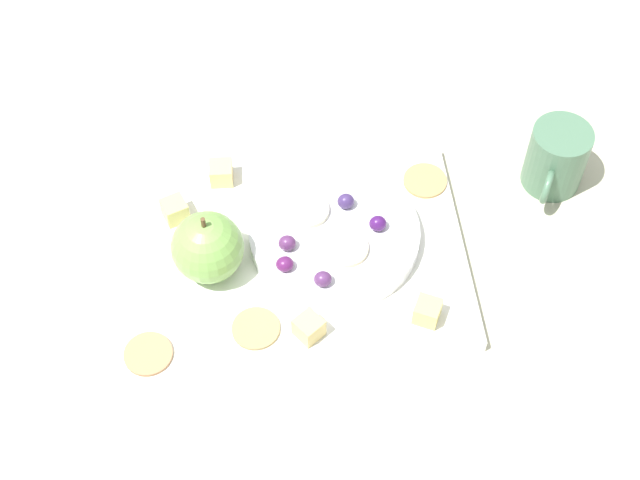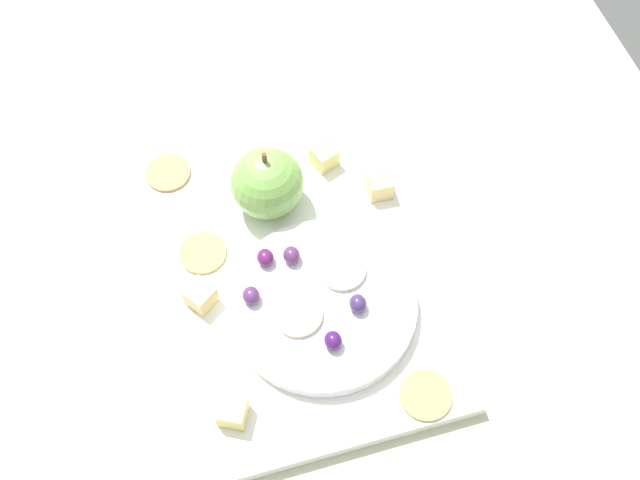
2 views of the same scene
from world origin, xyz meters
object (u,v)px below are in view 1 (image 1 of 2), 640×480
Objects in this scene: serving_dish at (334,235)px; cracker_1 at (425,181)px; grape_2 at (323,279)px; cup at (556,158)px; platter at (293,258)px; apple_whole at (208,247)px; grape_1 at (287,243)px; grape_3 at (283,264)px; cheese_cube_1 at (309,328)px; grape_4 at (378,223)px; cracker_2 at (256,329)px; apple_slice_0 at (346,247)px; apple_slice_1 at (307,210)px; cheese_cube_0 at (221,173)px; cracker_0 at (148,354)px; cheese_cube_2 at (427,311)px; cheese_cube_3 at (175,210)px; grape_0 at (346,201)px.

serving_dish reaches higher than cracker_1.
cup is (-28.83, -13.69, -0.34)cm from grape_2.
platter is 7.10cm from grape_2.
apple_whole reaches higher than grape_2.
apple_whole is at bearing 2.89° from grape_1.
cheese_cube_1 is at bearing 104.98° from grape_3.
grape_1 is (0.57, 0.45, 3.65)cm from platter.
grape_4 is at bearing -171.71° from grape_1.
grape_4 is (-14.32, -10.23, 2.58)cm from cracker_2.
platter is 19.86× the size of grape_3.
grape_1 reaches higher than apple_slice_0.
apple_whole reaches higher than serving_dish.
apple_slice_1 is (0.63, -9.64, -0.55)cm from grape_2.
cheese_cube_1 is at bearing 50.06° from cracker_1.
cheese_cube_0 is at bearing -83.13° from cracker_2.
grape_3 is (-14.80, -7.88, 2.47)cm from cracker_0.
cheese_cube_1 is 1.00× the size of cheese_cube_2.
serving_dish reaches higher than cracker_2.
cheese_cube_3 is at bearing -37.65° from grape_2.
cup reaches higher than apple_slice_0.
apple_slice_1 is (-6.87, -13.38, 1.97)cm from cracker_2.
cheese_cube_0 is 7.30cm from cheese_cube_3.
cracker_2 is (-11.26, -1.76, 0.00)cm from cracker_0.
cheese_cube_2 is (-20.52, 21.07, 0.00)cm from cheese_cube_0.
apple_slice_1 is at bearing 16.30° from cracker_1.
apple_whole is at bearing 18.97° from grape_0.
cheese_cube_1 is at bearing 52.12° from grape_4.
grape_0 reaches higher than serving_dish.
platter is 19.86× the size of grape_0.
cup is (-26.76, -6.87, 1.44)cm from serving_dish.
apple_slice_1 is (-14.83, 2.30, 0.87)cm from cheese_cube_3.
apple_whole is 4.08× the size of grape_3.
cheese_cube_0 is 15.64cm from grape_3.
cracker_2 is (18.06, -0.58, -1.10)cm from cheese_cube_2.
cheese_cube_1 is 16.78cm from cracker_0.
grape_1 is at bearing 150.29° from cheese_cube_3.
cheese_cube_2 is 17.91cm from apple_slice_1.
apple_slice_1 is at bearing -86.26° from grape_2.
apple_slice_0 is 1.00× the size of apple_slice_1.
grape_0 is at bearing -145.36° from platter.
cheese_cube_2 reaches higher than cracker_1.
platter is 3.72cm from grape_1.
cracker_1 is (-29.08, -1.87, -1.10)cm from cheese_cube_3.
platter is 18.41cm from cracker_1.
grape_1 is at bearing -82.53° from cheese_cube_1.
cracker_2 is at bearing 117.57° from apple_whole.
cracker_0 reaches higher than platter.
cheese_cube_3 is at bearing -29.71° from grape_1.
grape_1 reaches higher than cracker_0.
serving_dish is 3.74× the size of cracker_1.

